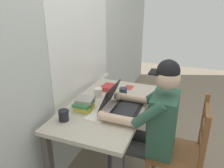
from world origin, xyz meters
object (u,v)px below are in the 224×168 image
(desk, at_px, (108,115))
(laptop, at_px, (120,104))
(coffee_mug_white, at_px, (98,92))
(book_stack_side, at_px, (108,88))
(landscape_photo_print, at_px, (129,87))
(book_stack_main, at_px, (84,104))
(wooden_chair, at_px, (182,153))
(seated_person, at_px, (150,123))
(coffee_mug_dark, at_px, (64,115))
(coffee_mug_spare, at_px, (123,92))
(computer_mouse, at_px, (135,99))

(desk, xyz_separation_m, laptop, (-0.05, -0.13, 0.17))
(coffee_mug_white, bearing_deg, desk, -128.08)
(book_stack_side, distance_m, landscape_photo_print, 0.23)
(desk, height_order, landscape_photo_print, landscape_photo_print)
(laptop, height_order, coffee_mug_white, laptop)
(desk, xyz_separation_m, book_stack_main, (-0.16, 0.16, 0.16))
(wooden_chair, relative_size, book_stack_main, 5.21)
(desk, relative_size, seated_person, 0.98)
(wooden_chair, xyz_separation_m, coffee_mug_dark, (-0.29, 0.92, 0.33))
(laptop, bearing_deg, coffee_mug_dark, 133.64)
(coffee_mug_dark, distance_m, book_stack_side, 0.72)
(coffee_mug_spare, relative_size, book_stack_main, 0.64)
(laptop, xyz_separation_m, computer_mouse, (0.22, -0.08, -0.03))
(coffee_mug_white, distance_m, coffee_mug_dark, 0.52)
(book_stack_main, height_order, landscape_photo_print, book_stack_main)
(book_stack_side, bearing_deg, wooden_chair, -116.87)
(wooden_chair, xyz_separation_m, coffee_mug_white, (0.22, 0.85, 0.32))
(desk, distance_m, seated_person, 0.43)
(desk, relative_size, laptop, 3.69)
(landscape_photo_print, bearing_deg, computer_mouse, -150.54)
(wooden_chair, distance_m, laptop, 0.66)
(computer_mouse, xyz_separation_m, coffee_mug_white, (-0.05, 0.36, 0.03))
(computer_mouse, bearing_deg, landscape_photo_print, 27.98)
(desk, xyz_separation_m, coffee_mug_dark, (-0.39, 0.22, 0.16))
(coffee_mug_spare, bearing_deg, landscape_photo_print, 3.01)
(seated_person, bearing_deg, book_stack_side, 52.54)
(wooden_chair, relative_size, computer_mouse, 9.44)
(desk, relative_size, wooden_chair, 1.29)
(wooden_chair, relative_size, coffee_mug_spare, 8.15)
(seated_person, relative_size, coffee_mug_spare, 10.78)
(book_stack_side, xyz_separation_m, landscape_photo_print, (0.13, -0.19, -0.02))
(wooden_chair, distance_m, coffee_mug_dark, 1.02)
(book_stack_side, bearing_deg, coffee_mug_spare, -116.61)
(computer_mouse, xyz_separation_m, landscape_photo_print, (0.28, 0.15, -0.02))
(desk, xyz_separation_m, book_stack_side, (0.32, 0.13, 0.13))
(coffee_mug_spare, bearing_deg, computer_mouse, -109.96)
(desk, bearing_deg, landscape_photo_print, -7.78)
(wooden_chair, bearing_deg, computer_mouse, 61.22)
(seated_person, distance_m, book_stack_main, 0.59)
(wooden_chair, bearing_deg, book_stack_main, 94.21)
(wooden_chair, distance_m, book_stack_main, 0.92)
(seated_person, relative_size, computer_mouse, 12.48)
(laptop, bearing_deg, desk, 68.43)
(coffee_mug_spare, relative_size, landscape_photo_print, 0.89)
(computer_mouse, distance_m, coffee_mug_spare, 0.15)
(desk, bearing_deg, book_stack_main, 135.23)
(coffee_mug_dark, bearing_deg, desk, -29.84)
(seated_person, height_order, book_stack_side, seated_person)
(wooden_chair, height_order, laptop, laptop)
(book_stack_side, relative_size, landscape_photo_print, 1.33)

